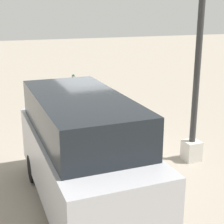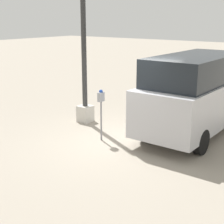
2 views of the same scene
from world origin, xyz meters
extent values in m
plane|color=gray|center=(0.00, 0.00, 0.00)|extent=(80.00, 80.00, 0.00)
cylinder|color=gray|center=(-0.08, 0.60, 0.57)|extent=(0.05, 0.05, 1.15)
cube|color=gray|center=(-0.08, 0.60, 1.28)|extent=(0.20, 0.12, 0.26)
sphere|color=navy|center=(-0.08, 0.60, 1.43)|extent=(0.11, 0.11, 0.11)
cube|color=beige|center=(1.01, 2.17, 0.28)|extent=(0.44, 0.44, 0.55)
cylinder|color=#2D2D2D|center=(1.01, 2.17, 2.82)|extent=(0.16, 0.16, 4.54)
cube|color=#B2B2B7|center=(2.12, -1.27, 0.97)|extent=(4.72, 1.85, 1.26)
cube|color=black|center=(2.00, -1.27, 1.99)|extent=(3.77, 1.70, 0.78)
cube|color=orange|center=(4.42, -0.66, 0.48)|extent=(0.08, 0.12, 0.20)
cylinder|color=black|center=(3.57, -0.46, 0.33)|extent=(0.67, 0.22, 0.67)
cylinder|color=black|center=(0.66, -0.47, 0.33)|extent=(0.67, 0.22, 0.67)
cylinder|color=black|center=(0.66, -2.08, 0.33)|extent=(0.67, 0.22, 0.67)
camera|label=1|loc=(8.35, -3.07, 4.01)|focal=55.00mm
camera|label=2|loc=(-7.30, -5.25, 3.43)|focal=55.00mm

